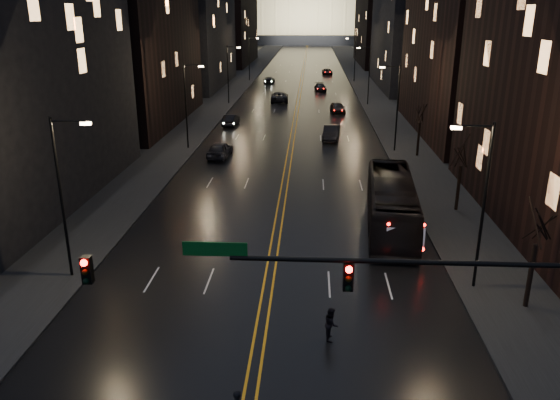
% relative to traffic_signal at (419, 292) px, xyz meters
% --- Properties ---
extents(road, '(20.00, 320.00, 0.02)m').
position_rel_traffic_signal_xyz_m(road, '(-5.91, 130.00, -5.09)').
color(road, black).
rests_on(road, ground).
extents(sidewalk_left, '(8.00, 320.00, 0.16)m').
position_rel_traffic_signal_xyz_m(sidewalk_left, '(-19.91, 130.00, -5.02)').
color(sidewalk_left, black).
rests_on(sidewalk_left, ground).
extents(sidewalk_right, '(8.00, 320.00, 0.16)m').
position_rel_traffic_signal_xyz_m(sidewalk_right, '(8.09, 130.00, -5.02)').
color(sidewalk_right, black).
rests_on(sidewalk_right, ground).
extents(center_line, '(0.62, 320.00, 0.01)m').
position_rel_traffic_signal_xyz_m(center_line, '(-5.91, 130.00, -5.08)').
color(center_line, orange).
rests_on(center_line, road).
extents(building_left_mid, '(12.00, 30.00, 28.00)m').
position_rel_traffic_signal_xyz_m(building_left_mid, '(-26.91, 54.00, 8.90)').
color(building_left_mid, black).
rests_on(building_left_mid, ground).
extents(building_left_far, '(12.00, 34.00, 20.00)m').
position_rel_traffic_signal_xyz_m(building_left_far, '(-26.91, 92.00, 4.90)').
color(building_left_far, black).
rests_on(building_left_far, ground).
extents(building_left_dist, '(12.00, 40.00, 24.00)m').
position_rel_traffic_signal_xyz_m(building_left_dist, '(-26.91, 140.00, 6.90)').
color(building_left_dist, black).
rests_on(building_left_dist, ground).
extents(building_right_mid, '(12.00, 34.00, 26.00)m').
position_rel_traffic_signal_xyz_m(building_right_mid, '(15.09, 92.00, 7.90)').
color(building_right_mid, black).
rests_on(building_right_mid, ground).
extents(building_right_dist, '(12.00, 40.00, 22.00)m').
position_rel_traffic_signal_xyz_m(building_right_dist, '(15.09, 140.00, 5.90)').
color(building_right_dist, black).
rests_on(building_right_dist, ground).
extents(capitol, '(90.00, 50.00, 58.50)m').
position_rel_traffic_signal_xyz_m(capitol, '(-5.91, 250.00, 12.05)').
color(capitol, black).
rests_on(capitol, ground).
extents(traffic_signal, '(17.29, 0.45, 7.00)m').
position_rel_traffic_signal_xyz_m(traffic_signal, '(0.00, 0.00, 0.00)').
color(traffic_signal, black).
rests_on(traffic_signal, ground).
extents(streetlamp_right_near, '(2.13, 0.25, 9.00)m').
position_rel_traffic_signal_xyz_m(streetlamp_right_near, '(4.91, 10.00, -0.02)').
color(streetlamp_right_near, black).
rests_on(streetlamp_right_near, ground).
extents(streetlamp_left_near, '(2.13, 0.25, 9.00)m').
position_rel_traffic_signal_xyz_m(streetlamp_left_near, '(-16.72, 10.00, -0.02)').
color(streetlamp_left_near, black).
rests_on(streetlamp_left_near, ground).
extents(streetlamp_right_mid, '(2.13, 0.25, 9.00)m').
position_rel_traffic_signal_xyz_m(streetlamp_right_mid, '(4.91, 40.00, -0.02)').
color(streetlamp_right_mid, black).
rests_on(streetlamp_right_mid, ground).
extents(streetlamp_left_mid, '(2.13, 0.25, 9.00)m').
position_rel_traffic_signal_xyz_m(streetlamp_left_mid, '(-16.72, 40.00, -0.02)').
color(streetlamp_left_mid, black).
rests_on(streetlamp_left_mid, ground).
extents(streetlamp_right_far, '(2.13, 0.25, 9.00)m').
position_rel_traffic_signal_xyz_m(streetlamp_right_far, '(4.91, 70.00, -0.02)').
color(streetlamp_right_far, black).
rests_on(streetlamp_right_far, ground).
extents(streetlamp_left_far, '(2.13, 0.25, 9.00)m').
position_rel_traffic_signal_xyz_m(streetlamp_left_far, '(-16.72, 70.00, -0.02)').
color(streetlamp_left_far, black).
rests_on(streetlamp_left_far, ground).
extents(streetlamp_right_dist, '(2.13, 0.25, 9.00)m').
position_rel_traffic_signal_xyz_m(streetlamp_right_dist, '(4.91, 100.00, -0.02)').
color(streetlamp_right_dist, black).
rests_on(streetlamp_right_dist, ground).
extents(streetlamp_left_dist, '(2.13, 0.25, 9.00)m').
position_rel_traffic_signal_xyz_m(streetlamp_left_dist, '(-16.72, 100.00, -0.02)').
color(streetlamp_left_dist, black).
rests_on(streetlamp_left_dist, ground).
extents(tree_right_near, '(2.40, 2.40, 6.65)m').
position_rel_traffic_signal_xyz_m(tree_right_near, '(7.09, 8.00, -0.58)').
color(tree_right_near, black).
rests_on(tree_right_near, ground).
extents(tree_right_mid, '(2.40, 2.40, 6.65)m').
position_rel_traffic_signal_xyz_m(tree_right_mid, '(7.09, 22.00, -0.58)').
color(tree_right_mid, black).
rests_on(tree_right_mid, ground).
extents(tree_right_far, '(2.40, 2.40, 6.65)m').
position_rel_traffic_signal_xyz_m(tree_right_far, '(7.09, 38.00, -0.58)').
color(tree_right_far, black).
rests_on(tree_right_far, ground).
extents(bus, '(4.01, 12.82, 3.51)m').
position_rel_traffic_signal_xyz_m(bus, '(1.77, 18.52, -3.35)').
color(bus, black).
rests_on(bus, ground).
extents(oncoming_car_a, '(2.30, 4.95, 1.64)m').
position_rel_traffic_signal_xyz_m(oncoming_car_a, '(-12.90, 36.67, -4.28)').
color(oncoming_car_a, black).
rests_on(oncoming_car_a, ground).
extents(oncoming_car_b, '(1.81, 4.53, 1.47)m').
position_rel_traffic_signal_xyz_m(oncoming_car_b, '(-14.09, 52.75, -4.37)').
color(oncoming_car_b, black).
rests_on(oncoming_car_b, ground).
extents(oncoming_car_c, '(2.95, 6.02, 1.64)m').
position_rel_traffic_signal_xyz_m(oncoming_car_c, '(-8.94, 72.55, -4.28)').
color(oncoming_car_c, black).
rests_on(oncoming_car_c, ground).
extents(oncoming_car_d, '(2.19, 4.76, 1.35)m').
position_rel_traffic_signal_xyz_m(oncoming_car_d, '(-12.44, 96.32, -4.43)').
color(oncoming_car_d, black).
rests_on(oncoming_car_d, ground).
extents(receding_car_a, '(2.21, 5.11, 1.64)m').
position_rel_traffic_signal_xyz_m(receding_car_a, '(-1.40, 45.27, -4.29)').
color(receding_car_a, black).
rests_on(receding_car_a, ground).
extents(receding_car_b, '(2.30, 4.80, 1.58)m').
position_rel_traffic_signal_xyz_m(receding_car_b, '(0.06, 62.70, -4.31)').
color(receding_car_b, black).
rests_on(receding_car_b, ground).
extents(receding_car_c, '(2.34, 4.95, 1.40)m').
position_rel_traffic_signal_xyz_m(receding_car_c, '(-2.14, 85.33, -4.41)').
color(receding_car_c, black).
rests_on(receding_car_c, ground).
extents(receding_car_d, '(2.43, 4.90, 1.33)m').
position_rel_traffic_signal_xyz_m(receding_car_d, '(-0.18, 113.48, -4.44)').
color(receding_car_d, black).
rests_on(receding_car_d, ground).
extents(pedestrian_b, '(0.44, 0.78, 1.59)m').
position_rel_traffic_signal_xyz_m(pedestrian_b, '(-2.68, 4.78, -4.31)').
color(pedestrian_b, black).
rests_on(pedestrian_b, ground).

